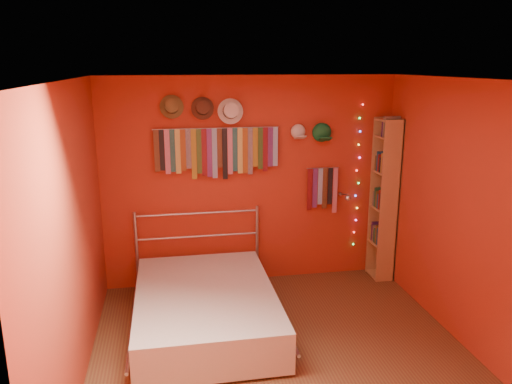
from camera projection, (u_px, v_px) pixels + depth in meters
ground at (282, 356)px, 4.62m from camera, size 3.50×3.50×0.00m
back_wall at (251, 182)px, 5.97m from camera, size 3.50×0.02×2.50m
right_wall at (469, 217)px, 4.60m from camera, size 0.02×3.50×2.50m
left_wall at (72, 240)px, 4.00m from camera, size 0.02×3.50×2.50m
ceiling at (287, 80)px, 3.99m from camera, size 3.50×3.50×0.02m
tie_rack at (217, 150)px, 5.74m from camera, size 1.45×0.03×0.60m
small_tie_rack at (323, 187)px, 6.08m from camera, size 0.40×0.03×0.57m
fedora_olive at (172, 106)px, 5.50m from camera, size 0.26×0.14×0.26m
fedora_brown at (203, 108)px, 5.56m from camera, size 0.26×0.14×0.25m
fedora_white at (231, 111)px, 5.62m from camera, size 0.29×0.16×0.29m
cap_white at (298, 132)px, 5.87m from camera, size 0.18×0.22×0.18m
cap_green at (322, 133)px, 5.92m from camera, size 0.20×0.26×0.20m
fairy_lights at (358, 177)px, 6.16m from camera, size 0.06×0.02×1.79m
reading_lamp at (347, 197)px, 5.98m from camera, size 0.07×0.31×0.09m
bookshelf at (387, 199)px, 6.10m from camera, size 0.25×0.34×2.00m
bed at (206, 308)px, 5.05m from camera, size 1.47×2.01×0.97m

